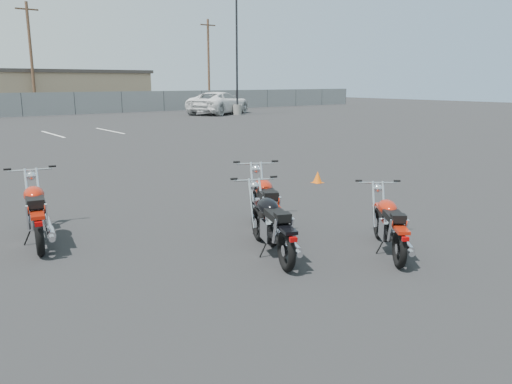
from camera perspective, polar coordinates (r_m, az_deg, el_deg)
ground at (r=8.71m, az=1.36°, el=-5.03°), size 120.00×120.00×0.00m
motorcycle_front_red at (r=9.02m, az=-23.78°, el=-2.16°), size 0.96×2.26×1.11m
motorcycle_second_black at (r=7.68m, az=1.83°, el=-3.77°), size 1.21×2.09×1.04m
motorcycle_third_red at (r=8.79m, az=1.09°, el=-1.41°), size 1.51×2.19×1.12m
motorcycle_rear_red at (r=8.05m, az=15.04°, el=-3.66°), size 1.55×1.77×0.97m
training_cone_near at (r=13.31m, az=7.05°, el=1.71°), size 0.26×0.26×0.31m
light_pole_east at (r=40.77m, az=-2.18°, el=12.76°), size 0.80×0.70×10.67m
tan_building_east at (r=52.72m, az=-21.04°, el=10.87°), size 14.40×9.40×3.70m
utility_pole_c at (r=46.88m, az=-24.31°, el=13.96°), size 1.80×0.24×9.00m
utility_pole_d at (r=54.93m, az=-5.44°, el=14.61°), size 1.80×0.24×9.00m
white_van at (r=41.80m, az=-4.22°, el=10.83°), size 6.12×8.01×2.84m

